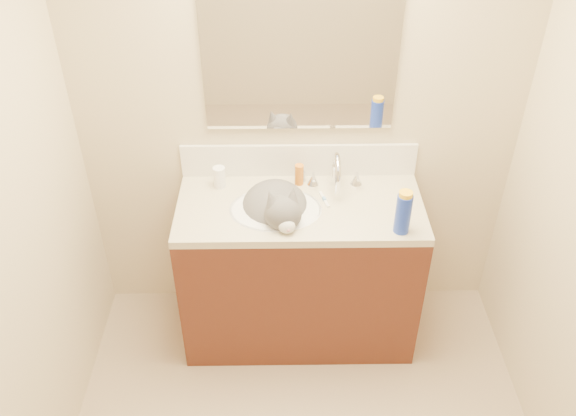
{
  "coord_description": "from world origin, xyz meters",
  "views": [
    {
      "loc": [
        -0.09,
        -1.39,
        2.62
      ],
      "look_at": [
        -0.06,
        0.92,
        0.88
      ],
      "focal_mm": 38.0,
      "sensor_mm": 36.0,
      "label": 1
    }
  ],
  "objects_px": {
    "basin": "(276,220)",
    "pill_bottle": "(219,177)",
    "silver_jar": "(301,177)",
    "spray_can": "(403,214)",
    "faucet": "(336,174)",
    "vanity_cabinet": "(299,273)",
    "cat": "(277,209)",
    "amber_bottle": "(299,175)"
  },
  "relations": [
    {
      "from": "basin",
      "to": "pill_bottle",
      "type": "height_order",
      "value": "pill_bottle"
    },
    {
      "from": "silver_jar",
      "to": "spray_can",
      "type": "relative_size",
      "value": 0.27
    },
    {
      "from": "basin",
      "to": "faucet",
      "type": "height_order",
      "value": "faucet"
    },
    {
      "from": "spray_can",
      "to": "vanity_cabinet",
      "type": "bearing_deg",
      "value": 155.81
    },
    {
      "from": "basin",
      "to": "spray_can",
      "type": "distance_m",
      "value": 0.62
    },
    {
      "from": "basin",
      "to": "spray_can",
      "type": "xyz_separation_m",
      "value": [
        0.58,
        -0.17,
        0.17
      ]
    },
    {
      "from": "spray_can",
      "to": "silver_jar",
      "type": "bearing_deg",
      "value": 137.35
    },
    {
      "from": "pill_bottle",
      "to": "spray_can",
      "type": "xyz_separation_m",
      "value": [
        0.86,
        -0.37,
        0.04
      ]
    },
    {
      "from": "vanity_cabinet",
      "to": "basin",
      "type": "relative_size",
      "value": 2.67
    },
    {
      "from": "silver_jar",
      "to": "spray_can",
      "type": "distance_m",
      "value": 0.61
    },
    {
      "from": "faucet",
      "to": "cat",
      "type": "distance_m",
      "value": 0.34
    },
    {
      "from": "amber_bottle",
      "to": "basin",
      "type": "bearing_deg",
      "value": -119.34
    },
    {
      "from": "faucet",
      "to": "silver_jar",
      "type": "bearing_deg",
      "value": 157.72
    },
    {
      "from": "cat",
      "to": "pill_bottle",
      "type": "height_order",
      "value": "cat"
    },
    {
      "from": "vanity_cabinet",
      "to": "faucet",
      "type": "height_order",
      "value": "faucet"
    },
    {
      "from": "amber_bottle",
      "to": "faucet",
      "type": "bearing_deg",
      "value": -14.17
    },
    {
      "from": "faucet",
      "to": "pill_bottle",
      "type": "height_order",
      "value": "faucet"
    },
    {
      "from": "cat",
      "to": "spray_can",
      "type": "xyz_separation_m",
      "value": [
        0.57,
        -0.19,
        0.11
      ]
    },
    {
      "from": "cat",
      "to": "spray_can",
      "type": "height_order",
      "value": "spray_can"
    },
    {
      "from": "vanity_cabinet",
      "to": "spray_can",
      "type": "xyz_separation_m",
      "value": [
        0.46,
        -0.2,
        0.55
      ]
    },
    {
      "from": "vanity_cabinet",
      "to": "amber_bottle",
      "type": "height_order",
      "value": "amber_bottle"
    },
    {
      "from": "basin",
      "to": "silver_jar",
      "type": "height_order",
      "value": "silver_jar"
    },
    {
      "from": "basin",
      "to": "silver_jar",
      "type": "bearing_deg",
      "value": 61.63
    },
    {
      "from": "cat",
      "to": "vanity_cabinet",
      "type": "bearing_deg",
      "value": -7.4
    },
    {
      "from": "amber_bottle",
      "to": "spray_can",
      "type": "distance_m",
      "value": 0.6
    },
    {
      "from": "pill_bottle",
      "to": "amber_bottle",
      "type": "height_order",
      "value": "same"
    },
    {
      "from": "amber_bottle",
      "to": "pill_bottle",
      "type": "bearing_deg",
      "value": -177.55
    },
    {
      "from": "basin",
      "to": "faucet",
      "type": "distance_m",
      "value": 0.38
    },
    {
      "from": "basin",
      "to": "cat",
      "type": "bearing_deg",
      "value": 69.43
    },
    {
      "from": "vanity_cabinet",
      "to": "basin",
      "type": "bearing_deg",
      "value": -165.96
    },
    {
      "from": "basin",
      "to": "cat",
      "type": "height_order",
      "value": "cat"
    },
    {
      "from": "cat",
      "to": "faucet",
      "type": "bearing_deg",
      "value": 13.41
    },
    {
      "from": "faucet",
      "to": "amber_bottle",
      "type": "height_order",
      "value": "faucet"
    },
    {
      "from": "vanity_cabinet",
      "to": "spray_can",
      "type": "bearing_deg",
      "value": -24.19
    },
    {
      "from": "cat",
      "to": "spray_can",
      "type": "distance_m",
      "value": 0.61
    },
    {
      "from": "basin",
      "to": "silver_jar",
      "type": "relative_size",
      "value": 8.37
    },
    {
      "from": "amber_bottle",
      "to": "spray_can",
      "type": "xyz_separation_m",
      "value": [
        0.46,
        -0.39,
        0.04
      ]
    },
    {
      "from": "faucet",
      "to": "silver_jar",
      "type": "height_order",
      "value": "faucet"
    },
    {
      "from": "cat",
      "to": "silver_jar",
      "type": "bearing_deg",
      "value": 47.47
    },
    {
      "from": "faucet",
      "to": "vanity_cabinet",
      "type": "bearing_deg",
      "value": -142.71
    },
    {
      "from": "amber_bottle",
      "to": "spray_can",
      "type": "relative_size",
      "value": 0.57
    },
    {
      "from": "pill_bottle",
      "to": "spray_can",
      "type": "height_order",
      "value": "spray_can"
    }
  ]
}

